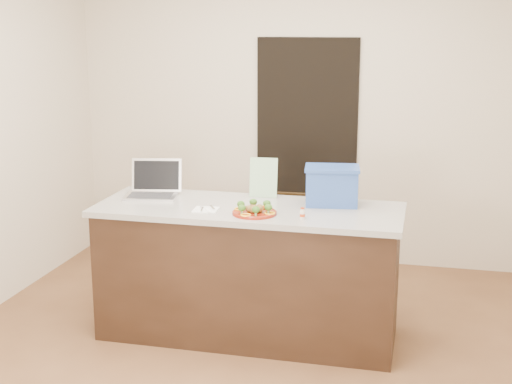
% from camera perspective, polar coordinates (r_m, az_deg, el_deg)
% --- Properties ---
extents(ground, '(4.00, 4.00, 0.00)m').
position_cam_1_polar(ground, '(4.87, -1.31, -12.45)').
color(ground, brown).
rests_on(ground, ground).
extents(room_shell, '(4.00, 4.00, 4.00)m').
position_cam_1_polar(room_shell, '(4.41, -1.42, 6.83)').
color(room_shell, white).
rests_on(room_shell, ground).
extents(doorway, '(0.90, 0.02, 2.00)m').
position_cam_1_polar(doorway, '(6.40, 4.05, 3.27)').
color(doorway, black).
rests_on(doorway, ground).
extents(island, '(2.06, 0.76, 0.92)m').
position_cam_1_polar(island, '(4.92, -0.59, -6.35)').
color(island, black).
rests_on(island, ground).
extents(plate, '(0.29, 0.29, 0.02)m').
position_cam_1_polar(plate, '(4.59, -0.12, -1.65)').
color(plate, maroon).
rests_on(plate, island).
extents(meatballs, '(0.12, 0.11, 0.04)m').
position_cam_1_polar(meatballs, '(4.58, -0.13, -1.34)').
color(meatballs, brown).
rests_on(meatballs, plate).
extents(broccoli, '(0.24, 0.24, 0.04)m').
position_cam_1_polar(broccoli, '(4.58, -0.12, -1.10)').
color(broccoli, '#244B14').
rests_on(broccoli, plate).
extents(pepper_rings, '(0.28, 0.28, 0.01)m').
position_cam_1_polar(pepper_rings, '(4.59, -0.12, -1.53)').
color(pepper_rings, yellow).
rests_on(pepper_rings, plate).
extents(napkin, '(0.17, 0.17, 0.01)m').
position_cam_1_polar(napkin, '(4.70, -4.04, -1.42)').
color(napkin, silver).
rests_on(napkin, island).
extents(fork, '(0.04, 0.14, 0.00)m').
position_cam_1_polar(fork, '(4.71, -4.25, -1.32)').
color(fork, silver).
rests_on(fork, napkin).
extents(knife, '(0.07, 0.19, 0.01)m').
position_cam_1_polar(knife, '(4.68, -3.76, -1.41)').
color(knife, white).
rests_on(knife, napkin).
extents(yogurt_bottle, '(0.03, 0.03, 0.07)m').
position_cam_1_polar(yogurt_bottle, '(4.49, 3.74, -1.78)').
color(yogurt_bottle, beige).
rests_on(yogurt_bottle, island).
extents(laptop, '(0.40, 0.34, 0.25)m').
position_cam_1_polar(laptop, '(5.13, -8.19, 0.47)').
color(laptop, silver).
rests_on(laptop, island).
extents(leaflet, '(0.20, 0.05, 0.28)m').
position_cam_1_polar(leaflet, '(5.01, 0.60, 1.16)').
color(leaflet, silver).
rests_on(leaflet, island).
extents(blue_box, '(0.40, 0.31, 0.26)m').
position_cam_1_polar(blue_box, '(4.84, 6.09, 0.53)').
color(blue_box, '#294994').
rests_on(blue_box, island).
extents(chair, '(0.38, 0.38, 0.83)m').
position_cam_1_polar(chair, '(5.55, 3.08, -3.90)').
color(chair, '#311F0E').
rests_on(chair, ground).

